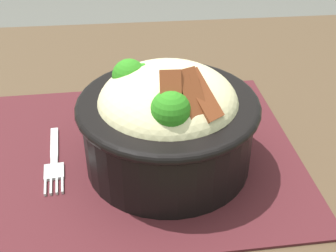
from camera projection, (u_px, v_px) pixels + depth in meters
table at (129, 196)px, 0.60m from camera, size 1.30×0.80×0.78m
placemat at (127, 155)px, 0.53m from camera, size 0.41×0.33×0.00m
bowl at (168, 119)px, 0.49m from camera, size 0.21×0.21×0.14m
fork at (54, 162)px, 0.52m from camera, size 0.03×0.12×0.00m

